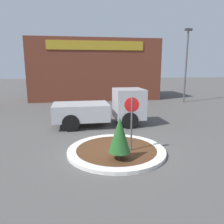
% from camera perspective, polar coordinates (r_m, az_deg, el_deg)
% --- Properties ---
extents(ground_plane, '(120.00, 120.00, 0.00)m').
position_cam_1_polar(ground_plane, '(9.58, 1.15, -10.44)').
color(ground_plane, '#514F4C').
extents(traffic_island, '(4.21, 4.21, 0.15)m').
position_cam_1_polar(traffic_island, '(9.55, 1.16, -10.03)').
color(traffic_island, silver).
rests_on(traffic_island, ground_plane).
extents(stop_sign, '(0.61, 0.07, 2.42)m').
position_cam_1_polar(stop_sign, '(9.00, 5.14, -0.97)').
color(stop_sign, '#4C4C51').
rests_on(stop_sign, ground_plane).
extents(island_shrub, '(0.84, 0.84, 1.66)m').
position_cam_1_polar(island_shrub, '(8.22, 1.99, -5.92)').
color(island_shrub, brown).
rests_on(island_shrub, traffic_island).
extents(utility_truck, '(5.58, 2.27, 2.26)m').
position_cam_1_polar(utility_truck, '(13.50, -2.05, 1.02)').
color(utility_truck, '#B2B2B7').
rests_on(utility_truck, ground_plane).
extents(storefront_building, '(13.91, 6.07, 6.50)m').
position_cam_1_polar(storefront_building, '(25.77, -4.70, 10.96)').
color(storefront_building, brown).
rests_on(storefront_building, ground_plane).
extents(light_pole, '(0.70, 0.30, 7.24)m').
position_cam_1_polar(light_pole, '(23.58, 18.86, 12.57)').
color(light_pole, '#4C4C51').
rests_on(light_pole, ground_plane).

